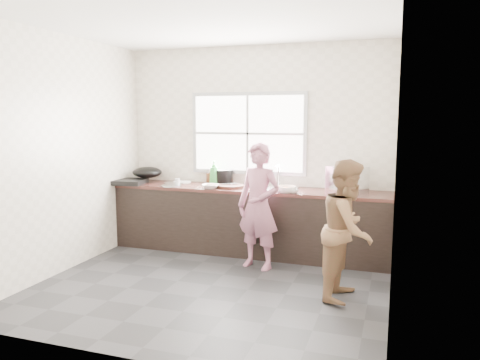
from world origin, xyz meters
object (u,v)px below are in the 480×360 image
(pot_lid_left, at_px, (171,186))
(bottle_green, at_px, (214,172))
(person_side, at_px, (348,230))
(bowl_mince, at_px, (211,186))
(bowl_crabs, at_px, (286,190))
(woman, at_px, (259,210))
(dish_rack, at_px, (347,180))
(burner, at_px, (130,182))
(wok, at_px, (147,172))
(bowl_held, at_px, (293,191))
(black_pot, at_px, (223,177))
(bottle_brown_short, at_px, (227,178))
(pot_lid_right, at_px, (174,183))
(bottle_brown_tall, at_px, (211,176))
(cutting_board, at_px, (231,186))
(plate_food, at_px, (182,182))
(glass_jar, at_px, (177,182))

(pot_lid_left, bearing_deg, bottle_green, 33.67)
(person_side, height_order, bowl_mince, person_side)
(bottle_green, bearing_deg, bowl_crabs, -17.42)
(woman, height_order, person_side, woman)
(bowl_mince, distance_m, dish_rack, 1.71)
(burner, bearing_deg, wok, 60.02)
(person_side, distance_m, bowl_crabs, 1.29)
(woman, xyz_separation_m, pot_lid_left, (-1.31, 0.36, 0.18))
(bowl_held, bearing_deg, pot_lid_left, 179.46)
(bowl_crabs, relative_size, black_pot, 0.73)
(bottle_brown_short, xyz_separation_m, pot_lid_right, (-0.71, -0.20, -0.08))
(bowl_held, height_order, bottle_brown_tall, bottle_brown_tall)
(cutting_board, bearing_deg, dish_rack, 2.13)
(bowl_crabs, bearing_deg, bottle_green, 162.58)
(woman, height_order, bowl_mince, woman)
(woman, bearing_deg, bowl_crabs, 70.13)
(person_side, height_order, pot_lid_left, person_side)
(black_pot, relative_size, bottle_green, 0.82)
(bowl_mince, distance_m, bottle_brown_tall, 0.47)
(bottle_brown_tall, distance_m, bottle_brown_short, 0.24)
(black_pot, bearing_deg, burner, -160.97)
(plate_food, bearing_deg, burner, -151.55)
(glass_jar, bearing_deg, bottle_brown_short, 27.90)
(woman, height_order, glass_jar, woman)
(person_side, distance_m, bowl_held, 1.23)
(bowl_mince, height_order, black_pot, black_pot)
(bottle_brown_tall, distance_m, glass_jar, 0.48)
(bowl_crabs, bearing_deg, cutting_board, 169.17)
(black_pot, bearing_deg, bottle_brown_tall, 180.00)
(bowl_held, xyz_separation_m, bottle_brown_short, (-1.01, 0.44, 0.06))
(woman, xyz_separation_m, pot_lid_right, (-1.39, 0.58, 0.18))
(wok, bearing_deg, black_pot, 9.31)
(bowl_mince, xyz_separation_m, pot_lid_right, (-0.64, 0.23, -0.02))
(bottle_brown_short, bearing_deg, bowl_mince, -98.87)
(bowl_held, relative_size, wok, 0.42)
(pot_lid_left, bearing_deg, bowl_mince, -0.84)
(cutting_board, distance_m, glass_jar, 0.75)
(woman, bearing_deg, wok, 176.73)
(black_pot, distance_m, bottle_brown_short, 0.07)
(bottle_green, relative_size, glass_jar, 3.63)
(bowl_held, bearing_deg, bowl_mince, 179.62)
(burner, xyz_separation_m, pot_lid_left, (0.64, -0.01, -0.02))
(pot_lid_left, distance_m, pot_lid_right, 0.23)
(bottle_brown_short, bearing_deg, wok, -171.21)
(glass_jar, xyz_separation_m, pot_lid_left, (-0.04, -0.11, -0.04))
(glass_jar, bearing_deg, dish_rack, 2.01)
(woman, relative_size, wok, 3.39)
(bottle_brown_tall, xyz_separation_m, glass_jar, (-0.36, -0.32, -0.05))
(bottle_green, bearing_deg, plate_food, 176.69)
(bottle_brown_short, xyz_separation_m, burner, (-1.27, -0.42, -0.06))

